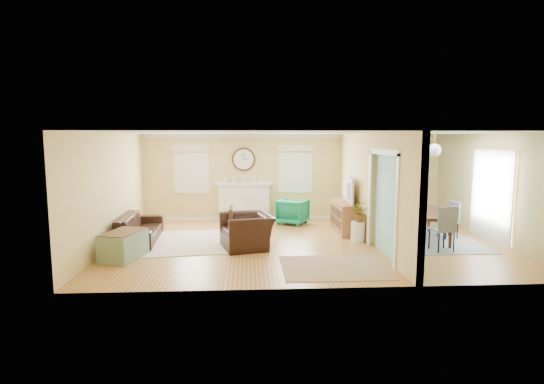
# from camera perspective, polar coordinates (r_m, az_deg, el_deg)

# --- Properties ---
(floor) EXTENTS (9.00, 9.00, 0.00)m
(floor) POSITION_cam_1_polar(r_m,az_deg,el_deg) (10.14, 4.65, -6.93)
(floor) COLOR brown
(floor) RESTS_ON ground
(wall_back) EXTENTS (9.00, 0.02, 2.60)m
(wall_back) POSITION_cam_1_polar(r_m,az_deg,el_deg) (12.86, 2.89, 1.99)
(wall_back) COLOR tan
(wall_back) RESTS_ON ground
(wall_front) EXTENTS (9.00, 0.02, 2.60)m
(wall_front) POSITION_cam_1_polar(r_m,az_deg,el_deg) (6.97, 8.11, -2.57)
(wall_front) COLOR tan
(wall_front) RESTS_ON ground
(wall_left) EXTENTS (0.02, 6.00, 2.60)m
(wall_left) POSITION_cam_1_polar(r_m,az_deg,el_deg) (10.30, -20.92, 0.19)
(wall_left) COLOR tan
(wall_left) RESTS_ON ground
(wall_right) EXTENTS (0.02, 6.00, 2.60)m
(wall_right) POSITION_cam_1_polar(r_m,az_deg,el_deg) (11.43, 27.69, 0.50)
(wall_right) COLOR tan
(wall_right) RESTS_ON ground
(ceiling) EXTENTS (9.00, 6.00, 0.02)m
(ceiling) POSITION_cam_1_polar(r_m,az_deg,el_deg) (9.83, 4.80, 7.93)
(ceiling) COLOR white
(ceiling) RESTS_ON wall_back
(partition) EXTENTS (0.17, 6.00, 2.60)m
(partition) POSITION_cam_1_polar(r_m,az_deg,el_deg) (10.48, 12.73, 0.93)
(partition) COLOR tan
(partition) RESTS_ON ground
(fireplace) EXTENTS (1.70, 0.30, 1.17)m
(fireplace) POSITION_cam_1_polar(r_m,az_deg,el_deg) (12.76, -3.79, -1.24)
(fireplace) COLOR white
(fireplace) RESTS_ON ground
(wall_clock) EXTENTS (0.70, 0.07, 0.70)m
(wall_clock) POSITION_cam_1_polar(r_m,az_deg,el_deg) (12.72, -3.83, 4.41)
(wall_clock) COLOR #4F2C1A
(wall_clock) RESTS_ON wall_back
(window_left) EXTENTS (1.05, 0.13, 1.42)m
(window_left) POSITION_cam_1_polar(r_m,az_deg,el_deg) (12.83, -10.78, 3.46)
(window_left) COLOR white
(window_left) RESTS_ON wall_back
(window_right) EXTENTS (1.05, 0.13, 1.42)m
(window_right) POSITION_cam_1_polar(r_m,az_deg,el_deg) (12.79, 3.14, 3.57)
(window_right) COLOR white
(window_right) RESTS_ON wall_back
(french_doors) EXTENTS (0.06, 1.70, 2.20)m
(french_doors) POSITION_cam_1_polar(r_m,az_deg,el_deg) (11.42, 27.43, -0.50)
(french_doors) COLOR white
(french_doors) RESTS_ON ground
(pendant) EXTENTS (0.30, 0.30, 0.55)m
(pendant) POSITION_cam_1_polar(r_m,az_deg,el_deg) (10.67, 21.02, 5.28)
(pendant) COLOR gold
(pendant) RESTS_ON ceiling
(rug_cream) EXTENTS (3.16, 2.83, 0.02)m
(rug_cream) POSITION_cam_1_polar(r_m,az_deg,el_deg) (10.43, -9.83, -6.56)
(rug_cream) COLOR beige
(rug_cream) RESTS_ON floor
(rug_jute) EXTENTS (2.02, 1.65, 0.01)m
(rug_jute) POSITION_cam_1_polar(r_m,az_deg,el_deg) (8.40, 8.32, -9.97)
(rug_jute) COLOR #A1805D
(rug_jute) RESTS_ON floor
(rug_grey) EXTENTS (2.37, 2.96, 0.01)m
(rug_grey) POSITION_cam_1_polar(r_m,az_deg,el_deg) (11.20, 19.39, -5.92)
(rug_grey) COLOR slate
(rug_grey) RESTS_ON floor
(sofa) EXTENTS (1.02, 2.27, 0.65)m
(sofa) POSITION_cam_1_polar(r_m,az_deg,el_deg) (10.77, -17.37, -4.64)
(sofa) COLOR black
(sofa) RESTS_ON floor
(eames_chair) EXTENTS (1.30, 1.41, 0.77)m
(eames_chair) POSITION_cam_1_polar(r_m,az_deg,el_deg) (9.67, -3.44, -5.27)
(eames_chair) COLOR black
(eames_chair) RESTS_ON floor
(green_chair) EXTENTS (1.07, 1.08, 0.73)m
(green_chair) POSITION_cam_1_polar(r_m,az_deg,el_deg) (12.31, 2.79, -2.65)
(green_chair) COLOR #027B3E
(green_chair) RESTS_ON floor
(trunk) EXTENTS (0.85, 1.13, 0.58)m
(trunk) POSITION_cam_1_polar(r_m,az_deg,el_deg) (9.31, -19.31, -6.78)
(trunk) COLOR gray
(trunk) RESTS_ON floor
(credenza) EXTENTS (0.52, 1.53, 0.80)m
(credenza) POSITION_cam_1_polar(r_m,az_deg,el_deg) (11.46, 9.81, -3.31)
(credenza) COLOR brown
(credenza) RESTS_ON floor
(tv) EXTENTS (0.24, 1.13, 0.65)m
(tv) POSITION_cam_1_polar(r_m,az_deg,el_deg) (11.34, 9.80, 0.28)
(tv) COLOR black
(tv) RESTS_ON credenza
(garden_stool) EXTENTS (0.33, 0.33, 0.49)m
(garden_stool) POSITION_cam_1_polar(r_m,az_deg,el_deg) (10.46, 11.47, -5.25)
(garden_stool) COLOR white
(garden_stool) RESTS_ON floor
(potted_plant) EXTENTS (0.52, 0.54, 0.46)m
(potted_plant) POSITION_cam_1_polar(r_m,az_deg,el_deg) (10.36, 11.54, -2.69)
(potted_plant) COLOR #337F33
(potted_plant) RESTS_ON garden_stool
(dining_table) EXTENTS (1.39, 2.13, 0.70)m
(dining_table) POSITION_cam_1_polar(r_m,az_deg,el_deg) (11.13, 19.46, -4.20)
(dining_table) COLOR #4F2C1A
(dining_table) RESTS_ON floor
(dining_chair_n) EXTENTS (0.46, 0.46, 0.92)m
(dining_chair_n) POSITION_cam_1_polar(r_m,az_deg,el_deg) (11.99, 17.36, -2.38)
(dining_chair_n) COLOR slate
(dining_chair_n) RESTS_ON floor
(dining_chair_s) EXTENTS (0.51, 0.51, 1.02)m
(dining_chair_s) POSITION_cam_1_polar(r_m,az_deg,el_deg) (10.06, 21.91, -4.04)
(dining_chair_s) COLOR slate
(dining_chair_s) RESTS_ON floor
(dining_chair_w) EXTENTS (0.52, 0.52, 0.97)m
(dining_chair_w) POSITION_cam_1_polar(r_m,az_deg,el_deg) (10.80, 16.30, -3.23)
(dining_chair_w) COLOR white
(dining_chair_w) RESTS_ON floor
(dining_chair_e) EXTENTS (0.47, 0.47, 0.92)m
(dining_chair_e) POSITION_cam_1_polar(r_m,az_deg,el_deg) (11.40, 22.59, -3.11)
(dining_chair_e) COLOR slate
(dining_chair_e) RESTS_ON floor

